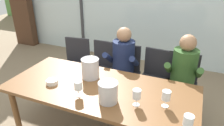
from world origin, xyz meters
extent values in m
plane|color=#847056|center=(0.00, 1.00, 0.00)|extent=(14.00, 14.00, 0.00)
cube|color=silver|center=(0.00, 2.47, 1.30)|extent=(7.37, 0.03, 2.60)
cube|color=#568942|center=(0.00, 5.88, 0.84)|extent=(13.37, 2.40, 1.68)
cube|color=brown|center=(0.00, 0.00, 0.70)|extent=(2.17, 0.94, 0.04)
cylinder|color=brown|center=(-0.98, -0.37, 0.34)|extent=(0.07, 0.07, 0.68)
cylinder|color=brown|center=(-0.98, 0.37, 0.34)|extent=(0.07, 0.07, 0.68)
cylinder|color=brown|center=(0.98, 0.37, 0.34)|extent=(0.07, 0.07, 0.68)
cube|color=#232328|center=(-0.87, 0.78, 0.45)|extent=(0.49, 0.49, 0.03)
cube|color=#232328|center=(-0.90, 0.98, 0.67)|extent=(0.42, 0.09, 0.42)
cylinder|color=#232328|center=(-1.03, 0.57, 0.22)|extent=(0.04, 0.04, 0.44)
cylinder|color=#232328|center=(-0.66, 0.62, 0.22)|extent=(0.04, 0.04, 0.44)
cylinder|color=#232328|center=(-1.08, 0.95, 0.22)|extent=(0.04, 0.04, 0.44)
cylinder|color=#232328|center=(-0.71, 1.00, 0.22)|extent=(0.04, 0.04, 0.44)
cube|color=#232328|center=(-0.39, 0.82, 0.45)|extent=(0.44, 0.44, 0.03)
cube|color=#232328|center=(-0.39, 1.02, 0.67)|extent=(0.42, 0.04, 0.42)
cylinder|color=#232328|center=(-0.58, 0.63, 0.22)|extent=(0.04, 0.04, 0.44)
cylinder|color=#232328|center=(-0.20, 0.62, 0.22)|extent=(0.04, 0.04, 0.44)
cylinder|color=#232328|center=(-0.58, 1.01, 0.22)|extent=(0.04, 0.04, 0.44)
cylinder|color=#232328|center=(-0.20, 1.00, 0.22)|extent=(0.04, 0.04, 0.44)
cube|color=#232328|center=(0.00, 0.80, 0.45)|extent=(0.48, 0.48, 0.03)
cube|color=#232328|center=(-0.02, 1.00, 0.67)|extent=(0.42, 0.07, 0.42)
cylinder|color=#232328|center=(-0.18, 0.59, 0.22)|extent=(0.04, 0.04, 0.44)
cylinder|color=#232328|center=(0.20, 0.63, 0.22)|extent=(0.04, 0.04, 0.44)
cylinder|color=#232328|center=(-0.21, 0.97, 0.22)|extent=(0.04, 0.04, 0.44)
cylinder|color=#232328|center=(0.17, 1.01, 0.22)|extent=(0.04, 0.04, 0.44)
cube|color=#232328|center=(0.45, 0.81, 0.45)|extent=(0.47, 0.47, 0.03)
cube|color=#232328|center=(0.47, 1.01, 0.67)|extent=(0.42, 0.06, 0.42)
cylinder|color=#232328|center=(0.25, 0.63, 0.22)|extent=(0.04, 0.04, 0.44)
cylinder|color=#232328|center=(0.63, 0.61, 0.22)|extent=(0.04, 0.04, 0.44)
cylinder|color=#232328|center=(0.28, 1.01, 0.22)|extent=(0.04, 0.04, 0.44)
cylinder|color=#232328|center=(0.66, 0.99, 0.22)|extent=(0.04, 0.04, 0.44)
cube|color=#232328|center=(0.82, 0.80, 0.45)|extent=(0.45, 0.45, 0.03)
cube|color=#232328|center=(0.82, 1.00, 0.67)|extent=(0.42, 0.05, 0.42)
cylinder|color=#232328|center=(0.64, 0.61, 0.22)|extent=(0.04, 0.04, 0.44)
cylinder|color=#232328|center=(1.02, 0.62, 0.22)|extent=(0.04, 0.04, 0.44)
cylinder|color=#232328|center=(0.63, 0.99, 0.22)|extent=(0.04, 0.04, 0.44)
cylinder|color=#232328|center=(1.01, 1.00, 0.22)|extent=(0.04, 0.04, 0.44)
cylinder|color=#192347|center=(-0.02, 0.82, 0.74)|extent=(0.34, 0.34, 0.52)
sphere|color=#936B4C|center=(-0.02, 0.82, 1.10)|extent=(0.21, 0.21, 0.21)
cube|color=#47423D|center=(-0.10, 0.62, 0.48)|extent=(0.15, 0.41, 0.13)
cube|color=#47423D|center=(0.08, 0.63, 0.48)|extent=(0.15, 0.41, 0.13)
cylinder|color=#47423D|center=(-0.08, 0.42, 0.23)|extent=(0.10, 0.10, 0.46)
cylinder|color=#47423D|center=(0.10, 0.43, 0.23)|extent=(0.10, 0.10, 0.46)
cylinder|color=#192347|center=(-0.20, 0.69, 0.77)|extent=(0.10, 0.33, 0.26)
cylinder|color=#192347|center=(0.18, 0.71, 0.77)|extent=(0.10, 0.33, 0.26)
cylinder|color=#2D5123|center=(0.83, 0.82, 0.74)|extent=(0.32, 0.32, 0.52)
sphere|color=#936B4C|center=(0.83, 0.82, 1.10)|extent=(0.21, 0.21, 0.21)
cube|color=#47423D|center=(0.74, 0.62, 0.48)|extent=(0.13, 0.40, 0.13)
cube|color=#47423D|center=(0.92, 0.62, 0.48)|extent=(0.13, 0.40, 0.13)
cylinder|color=#47423D|center=(0.75, 0.42, 0.23)|extent=(0.10, 0.10, 0.46)
cylinder|color=#47423D|center=(0.93, 0.42, 0.23)|extent=(0.10, 0.10, 0.46)
cylinder|color=#2D5123|center=(0.64, 0.70, 0.77)|extent=(0.08, 0.33, 0.26)
cylinder|color=#2D5123|center=(1.02, 0.70, 0.77)|extent=(0.08, 0.33, 0.26)
cylinder|color=#B7B7BC|center=(0.19, -0.21, 0.83)|extent=(0.19, 0.19, 0.21)
torus|color=silver|center=(0.19, -0.21, 0.93)|extent=(0.20, 0.20, 0.01)
cylinder|color=#B7B7BC|center=(-0.20, 0.16, 0.84)|extent=(0.21, 0.21, 0.24)
torus|color=silver|center=(-0.20, 0.16, 0.96)|extent=(0.22, 0.22, 0.01)
cylinder|color=silver|center=(-0.55, -0.15, 0.75)|extent=(0.13, 0.13, 0.05)
cylinder|color=silver|center=(0.97, -0.36, 0.85)|extent=(0.08, 0.08, 0.09)
cylinder|color=#E0D184|center=(0.97, -0.36, 0.82)|extent=(0.07, 0.07, 0.04)
cylinder|color=silver|center=(-0.13, -0.24, 0.72)|extent=(0.07, 0.07, 0.00)
cylinder|color=silver|center=(-0.13, -0.24, 0.76)|extent=(0.01, 0.01, 0.07)
cylinder|color=silver|center=(-0.13, -0.24, 0.85)|extent=(0.08, 0.08, 0.09)
cylinder|color=silver|center=(0.74, -0.07, 0.72)|extent=(0.07, 0.07, 0.00)
cylinder|color=silver|center=(0.74, -0.07, 0.76)|extent=(0.01, 0.01, 0.07)
cylinder|color=silver|center=(0.74, -0.07, 0.85)|extent=(0.08, 0.08, 0.09)
cylinder|color=#560C1E|center=(0.74, -0.07, 0.82)|extent=(0.07, 0.07, 0.04)
cylinder|color=silver|center=(0.47, -0.16, 0.72)|extent=(0.07, 0.07, 0.00)
cylinder|color=silver|center=(0.47, -0.16, 0.76)|extent=(0.01, 0.01, 0.07)
cylinder|color=silver|center=(0.47, -0.16, 0.85)|extent=(0.08, 0.08, 0.09)
cylinder|color=#560C1E|center=(0.47, -0.16, 0.82)|extent=(0.07, 0.07, 0.04)
camera|label=1|loc=(0.91, -1.81, 1.98)|focal=33.48mm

